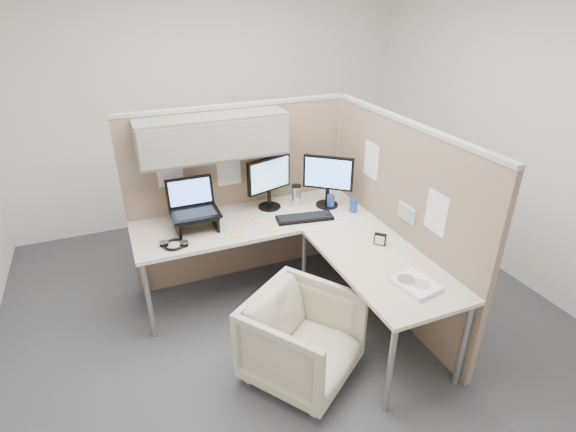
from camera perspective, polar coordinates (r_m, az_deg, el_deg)
name	(u,v)px	position (r m, az deg, el deg)	size (l,w,h in m)	color
ground	(288,322)	(3.84, 0.05, -13.26)	(4.50, 4.50, 0.00)	#38383E
partition_back	(228,169)	(3.90, -7.60, 5.99)	(2.00, 0.36, 1.63)	#90745E
partition_right	(394,219)	(3.72, 13.37, -0.34)	(0.07, 2.03, 1.63)	#90745E
desk	(297,240)	(3.58, 1.13, -3.09)	(2.00, 1.98, 0.73)	beige
office_chair	(302,335)	(3.19, 1.83, -14.93)	(0.68, 0.64, 0.70)	beige
monitor_left	(269,179)	(3.90, -2.42, 4.73)	(0.43, 0.20, 0.47)	black
monitor_right	(328,177)	(3.95, 5.10, 4.94)	(0.37, 0.30, 0.47)	black
laptop_station	(194,211)	(3.68, -11.79, 0.60)	(0.38, 0.33, 0.40)	black
keyboard	(305,218)	(3.80, 2.13, -0.23)	(0.48, 0.16, 0.02)	black
mouse	(328,216)	(3.84, 5.13, -0.02)	(0.09, 0.06, 0.03)	black
travel_mug	(296,195)	(4.03, 1.06, 2.70)	(0.09, 0.09, 0.19)	silver
soda_can_green	(353,205)	(3.95, 8.29, 1.33)	(0.07, 0.07, 0.12)	#1E3FA5
soda_can_silver	(331,201)	(4.00, 5.44, 1.86)	(0.07, 0.07, 0.12)	#1E3FA5
sticky_note_a	(236,235)	(3.57, -6.56, -2.46)	(0.08, 0.08, 0.01)	yellow
sticky_note_c	(212,222)	(3.81, -9.63, -0.71)	(0.08, 0.08, 0.01)	yellow
sticky_note_d	(258,221)	(3.77, -3.77, -0.66)	(0.08, 0.08, 0.01)	yellow
sticky_note_b	(274,229)	(3.65, -1.76, -1.61)	(0.08, 0.08, 0.01)	yellow
headphones	(174,244)	(3.52, -14.25, -3.49)	(0.23, 0.23, 0.03)	black
paper_stack	(415,284)	(3.09, 15.87, -8.32)	(0.27, 0.32, 0.03)	white
desk_clock	(380,239)	(3.48, 11.61, -2.91)	(0.09, 0.09, 0.09)	black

